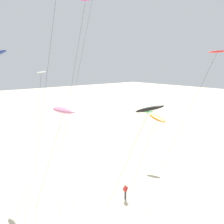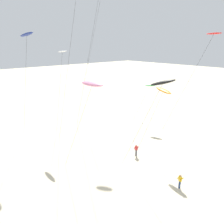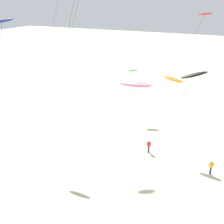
{
  "view_description": "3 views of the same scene",
  "coord_description": "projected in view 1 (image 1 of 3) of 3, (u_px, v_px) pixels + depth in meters",
  "views": [
    {
      "loc": [
        -14.39,
        -14.35,
        14.87
      ],
      "look_at": [
        3.98,
        7.36,
        9.37
      ],
      "focal_mm": 40.87,
      "sensor_mm": 36.0,
      "label": 1
    },
    {
      "loc": [
        -16.51,
        -13.05,
        14.82
      ],
      "look_at": [
        2.67,
        8.59,
        5.58
      ],
      "focal_mm": 34.36,
      "sensor_mm": 36.0,
      "label": 2
    },
    {
      "loc": [
        -28.64,
        -5.89,
        18.6
      ],
      "look_at": [
        3.49,
        9.66,
        4.65
      ],
      "focal_mm": 48.11,
      "sensor_mm": 36.0,
      "label": 3
    }
  ],
  "objects": [
    {
      "name": "kite_black",
      "position": [
        149.0,
        109.0,
        21.07
      ],
      "size": [
        1.5,
        6.29,
        11.7
      ],
      "color": "black",
      "rests_on": "ground"
    },
    {
      "name": "kite_pink",
      "position": [
        63.0,
        110.0,
        20.54
      ],
      "size": [
        1.26,
        6.88,
        11.43
      ],
      "color": "pink",
      "rests_on": "ground"
    },
    {
      "name": "kite_white",
      "position": [
        41.0,
        74.0,
        33.46
      ],
      "size": [
        0.77,
        4.43,
        13.92
      ],
      "color": "white",
      "rests_on": "ground"
    },
    {
      "name": "kite_orange",
      "position": [
        157.0,
        118.0,
        27.36
      ],
      "size": [
        1.44,
        4.81,
        9.42
      ],
      "color": "orange",
      "rests_on": "ground"
    },
    {
      "name": "kite_green",
      "position": [
        147.0,
        112.0,
        39.17
      ],
      "size": [
        1.41,
        4.55,
        7.75
      ],
      "color": "green",
      "rests_on": "ground"
    },
    {
      "name": "kite_flyer_nearest",
      "position": [
        125.0,
        191.0,
        28.2
      ],
      "size": [
        0.66,
        0.67,
        1.67
      ],
      "color": "#33333D",
      "rests_on": "ground"
    },
    {
      "name": "kite_red",
      "position": [
        216.0,
        54.0,
        30.51
      ],
      "size": [
        1.68,
        7.66,
        16.39
      ],
      "color": "red",
      "rests_on": "ground"
    },
    {
      "name": "kite_lime",
      "position": [
        92.0,
        2.0,
        39.1
      ],
      "size": [
        1.77,
        9.2,
        25.08
      ],
      "color": "#8CD833",
      "rests_on": "ground"
    },
    {
      "name": "kite_magenta",
      "position": [
        85.0,
        4.0,
        31.76
      ],
      "size": [
        1.32,
        7.8,
        22.91
      ],
      "color": "#D8339E",
      "rests_on": "ground"
    }
  ]
}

